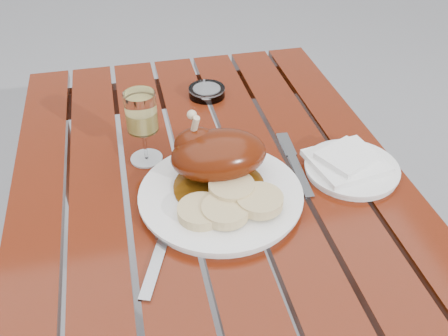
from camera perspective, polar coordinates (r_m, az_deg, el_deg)
The scene contains 10 objects.
table at distance 1.28m, azimuth -0.96°, elevation -15.34°, with size 0.80×1.20×0.75m, color maroon.
dinner_plate at distance 0.97m, azimuth -0.37°, elevation -3.20°, with size 0.32×0.32×0.02m, color white.
roast_duck at distance 0.97m, azimuth -0.98°, elevation 1.50°, with size 0.19×0.19×0.14m.
bread_dumplings at distance 0.92m, azimuth 0.64°, elevation -3.93°, with size 0.20×0.14×0.03m.
wine_glass at distance 1.05m, azimuth -9.24°, elevation 4.55°, with size 0.07×0.07×0.16m, color #CEBD5E.
side_plate at distance 1.07m, azimuth 14.37°, elevation -0.10°, with size 0.20×0.20×0.02m, color white.
napkin at distance 1.07m, azimuth 13.78°, elevation 0.75°, with size 0.14×0.13×0.01m, color white.
ashtray at distance 1.31m, azimuth -1.98°, elevation 8.70°, with size 0.09×0.09×0.02m, color #B2B7BC.
fork at distance 0.87m, azimuth -7.69°, elevation -10.52°, with size 0.02×0.17×0.01m, color gray.
knife at distance 1.06m, azimuth 8.33°, elevation 0.01°, with size 0.02×0.19×0.01m, color gray.
Camera 1 is at (-0.15, -0.75, 1.40)m, focal length 40.00 mm.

